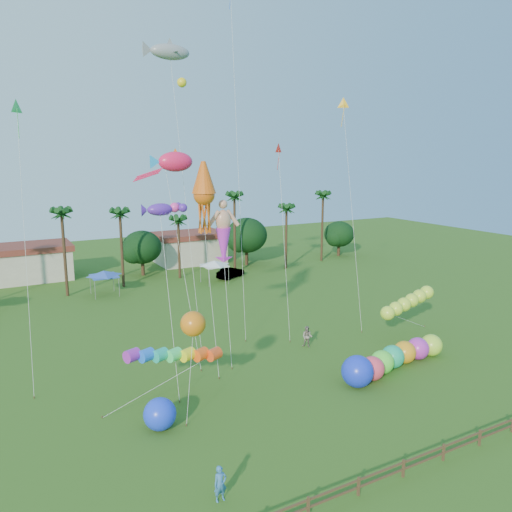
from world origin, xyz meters
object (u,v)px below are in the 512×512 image
spectator_b (307,337)px  blue_ball (160,414)px  spectator_a (220,484)px  caterpillar_inflatable (390,359)px  car_b (231,273)px

spectator_b → blue_ball: size_ratio=0.94×
spectator_a → blue_ball: 7.71m
caterpillar_inflatable → blue_ball: 18.43m
caterpillar_inflatable → blue_ball: caterpillar_inflatable is taller
spectator_b → car_b: bearing=129.3°
car_b → caterpillar_inflatable: caterpillar_inflatable is taller
spectator_b → caterpillar_inflatable: size_ratio=0.16×
blue_ball → spectator_a: bearing=-86.1°
spectator_a → caterpillar_inflatable: size_ratio=0.16×
car_b → blue_ball: bearing=119.8°
car_b → blue_ball: (-20.81, -33.04, 0.26)m
spectator_b → blue_ball: 17.00m
spectator_b → caterpillar_inflatable: bearing=-17.9°
spectator_a → spectator_b: bearing=43.3°
blue_ball → car_b: bearing=57.8°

